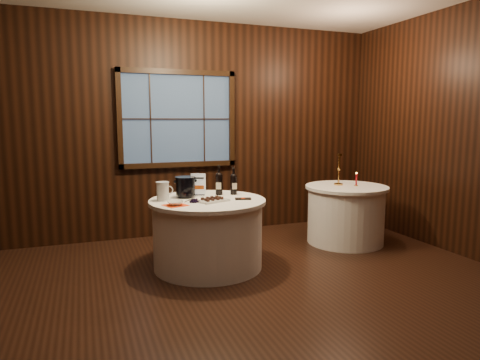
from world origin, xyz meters
name	(u,v)px	position (x,y,z in m)	size (l,w,h in m)	color
ground	(239,302)	(0.00, 0.00, 0.00)	(6.00, 6.00, 0.00)	black
back_wall	(178,127)	(0.00, 2.48, 1.54)	(6.00, 0.10, 3.00)	black
main_table	(208,233)	(0.00, 1.00, 0.39)	(1.28, 1.28, 0.77)	white
side_table	(346,214)	(2.00, 1.30, 0.39)	(1.08, 1.08, 0.77)	white
sign_stand	(199,188)	(-0.04, 1.24, 0.86)	(0.16, 0.13, 0.27)	silver
port_bottle_left	(219,182)	(0.21, 1.24, 0.92)	(0.08, 0.10, 0.35)	black
port_bottle_right	(234,183)	(0.37, 1.20, 0.91)	(0.08, 0.08, 0.32)	black
ice_bucket	(185,187)	(-0.20, 1.20, 0.89)	(0.23, 0.23, 0.24)	black
chocolate_plate	(212,200)	(0.02, 0.87, 0.79)	(0.38, 0.31, 0.05)	silver
chocolate_box	(243,199)	(0.37, 0.86, 0.78)	(0.17, 0.09, 0.01)	black
grape_bunch	(194,201)	(-0.18, 0.88, 0.79)	(0.18, 0.10, 0.04)	black
glass_pitcher	(163,191)	(-0.47, 1.11, 0.87)	(0.19, 0.14, 0.20)	silver
orange_napkin	(175,205)	(-0.40, 0.79, 0.77)	(0.21, 0.21, 0.00)	#F14014
cracker_bowl	(175,203)	(-0.40, 0.79, 0.79)	(0.16, 0.16, 0.04)	silver
brass_candlestick	(339,174)	(1.94, 1.40, 0.92)	(0.12, 0.12, 0.42)	#C1893C
red_candle	(356,181)	(2.11, 1.25, 0.84)	(0.05, 0.05, 0.18)	#C1893C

